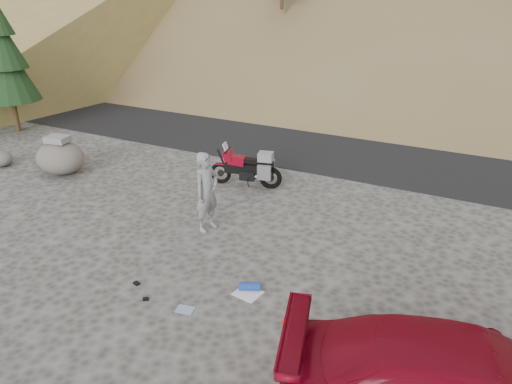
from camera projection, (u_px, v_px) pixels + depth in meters
ground at (183, 244)px, 11.46m from camera, size 140.00×140.00×0.00m
road at (321, 139)px, 18.78m from camera, size 120.00×7.00×0.05m
conifer_verge at (4, 56)px, 18.58m from camera, size 2.20×2.20×5.04m
motorcycle at (249, 168)px, 14.40m from camera, size 2.13×0.91×1.29m
man at (208, 229)px, 12.17m from camera, size 0.59×0.78×1.96m
boulder at (60, 157)px, 15.36m from camera, size 1.61×1.39×1.19m
small_rock at (1, 159)px, 16.06m from camera, size 0.93×0.88×0.47m
gear_white_cloth at (248, 293)px, 9.69m from camera, size 0.55×0.50×0.02m
gear_blue_mat at (250, 286)px, 9.77m from camera, size 0.46×0.33×0.17m
gear_bottle at (297, 310)px, 9.01m from camera, size 0.11×0.11×0.25m
gear_funnel at (285, 319)px, 8.83m from camera, size 0.15×0.15×0.19m
gear_glove_a at (137, 283)px, 9.99m from camera, size 0.15×0.13×0.04m
gear_glove_b at (146, 299)px, 9.50m from camera, size 0.14×0.13×0.04m
gear_blue_cloth at (185, 310)px, 9.22m from camera, size 0.37×0.31×0.01m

